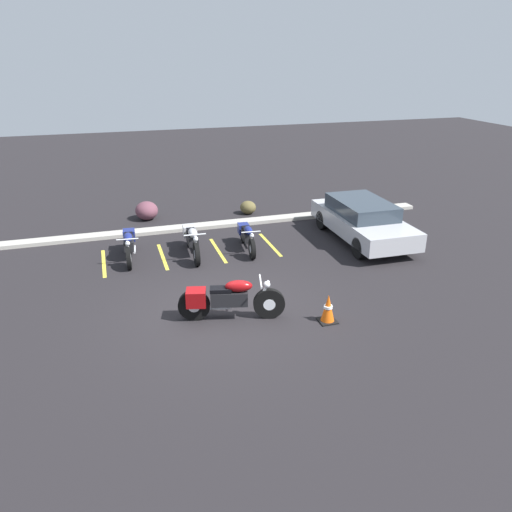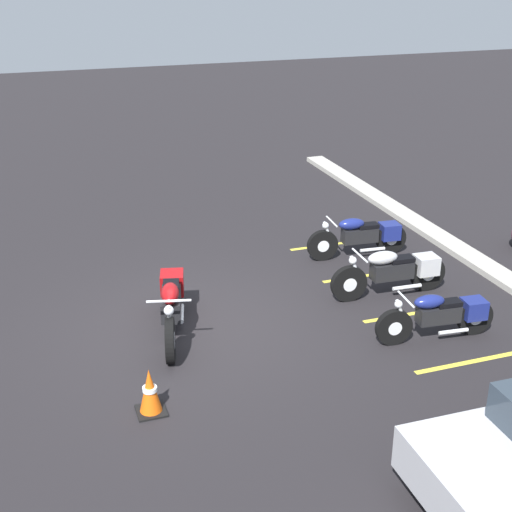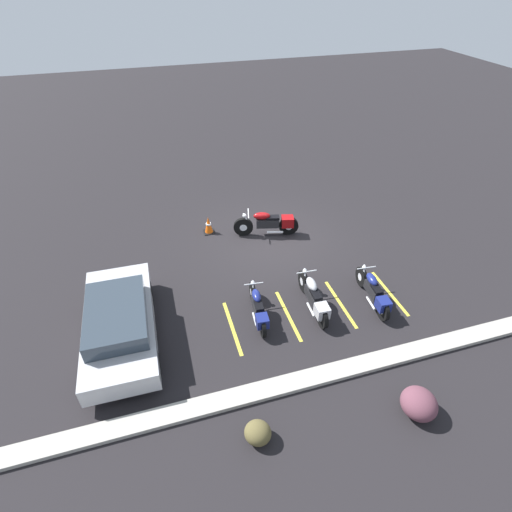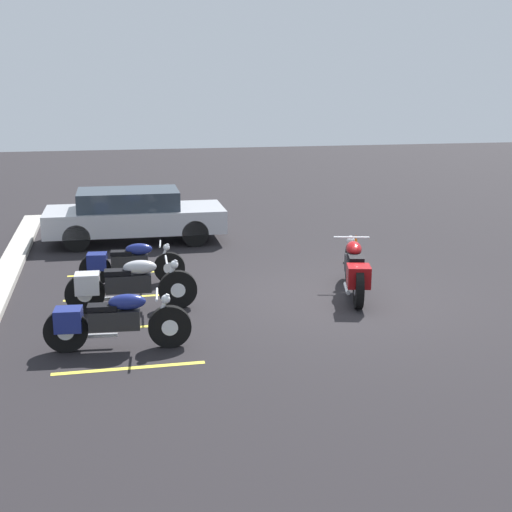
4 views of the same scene
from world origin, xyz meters
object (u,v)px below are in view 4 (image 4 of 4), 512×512
parked_bike_1 (125,284)px  car_silver (133,215)px  motorcycle_maroon_featured (355,269)px  parked_bike_0 (110,321)px  parked_bike_2 (127,263)px  traffic_cone (355,251)px

parked_bike_1 → car_silver: car_silver is taller
motorcycle_maroon_featured → parked_bike_0: 4.79m
parked_bike_2 → car_silver: car_silver is taller
parked_bike_2 → car_silver: bearing=90.7°
parked_bike_0 → traffic_cone: parked_bike_0 is taller
motorcycle_maroon_featured → car_silver: 6.62m
car_silver → parked_bike_2: bearing=-93.6°
motorcycle_maroon_featured → traffic_cone: 2.30m
parked_bike_2 → car_silver: (3.78, -0.30, 0.25)m
parked_bike_1 → car_silver: bearing=88.4°
parked_bike_2 → traffic_cone: 4.88m
parked_bike_0 → parked_bike_2: (3.51, -0.36, -0.02)m
motorcycle_maroon_featured → parked_bike_1: 4.15m
motorcycle_maroon_featured → car_silver: bearing=48.8°
parked_bike_0 → parked_bike_2: 3.53m
parked_bike_0 → car_silver: bearing=89.6°
parked_bike_0 → traffic_cone: (3.99, -5.21, -0.13)m
parked_bike_1 → parked_bike_2: (1.68, -0.09, -0.04)m
parked_bike_2 → car_silver: 3.80m
parked_bike_1 → parked_bike_0: bearing=-95.7°
parked_bike_1 → parked_bike_2: size_ratio=1.10×
parked_bike_1 → motorcycle_maroon_featured: bearing=2.7°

